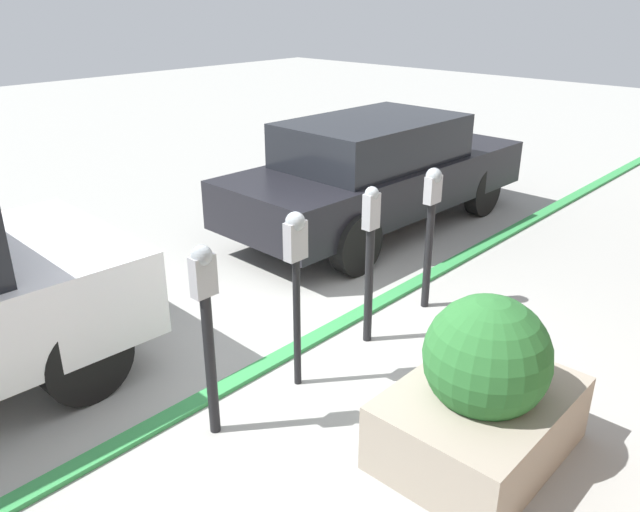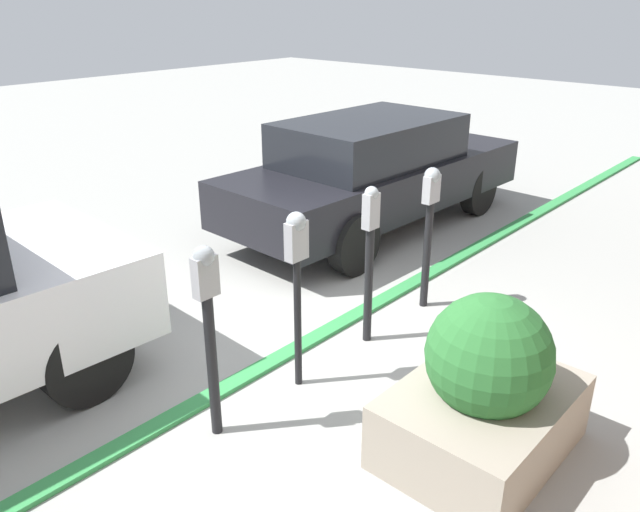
% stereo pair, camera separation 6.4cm
% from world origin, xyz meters
% --- Properties ---
extents(ground_plane, '(40.00, 40.00, 0.00)m').
position_xyz_m(ground_plane, '(0.00, 0.00, 0.00)').
color(ground_plane, '#999993').
extents(curb_strip, '(19.00, 0.16, 0.04)m').
position_xyz_m(curb_strip, '(0.00, 0.08, 0.02)').
color(curb_strip, '#338C47').
rests_on(curb_strip, ground_plane).
extents(parking_meter_nearest, '(0.17, 0.15, 1.49)m').
position_xyz_m(parking_meter_nearest, '(-1.35, -0.28, 0.96)').
color(parking_meter_nearest, black).
rests_on(parking_meter_nearest, ground_plane).
extents(parking_meter_second, '(0.18, 0.15, 1.51)m').
position_xyz_m(parking_meter_second, '(-0.50, -0.30, 1.09)').
color(parking_meter_second, black).
rests_on(parking_meter_second, ground_plane).
extents(parking_meter_middle, '(0.15, 0.12, 1.49)m').
position_xyz_m(parking_meter_middle, '(0.45, -0.28, 0.92)').
color(parking_meter_middle, black).
rests_on(parking_meter_middle, ground_plane).
extents(parking_meter_fourth, '(0.19, 0.16, 1.47)m').
position_xyz_m(parking_meter_fourth, '(1.39, -0.28, 0.98)').
color(parking_meter_fourth, black).
rests_on(parking_meter_fourth, ground_plane).
extents(planter_box, '(1.40, 1.01, 1.20)m').
position_xyz_m(planter_box, '(-0.24, -1.82, 0.50)').
color(planter_box, gray).
rests_on(planter_box, ground_plane).
extents(parked_car_middle, '(4.66, 1.83, 1.52)m').
position_xyz_m(parked_car_middle, '(2.91, 1.55, 0.81)').
color(parked_car_middle, black).
rests_on(parked_car_middle, ground_plane).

